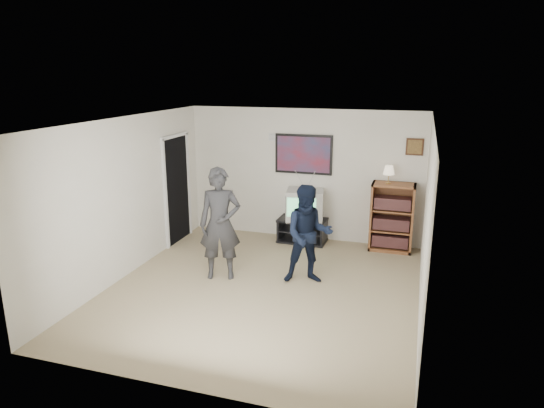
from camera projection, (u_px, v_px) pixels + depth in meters
The scene contains 13 objects.
room_shell at pixel (270, 203), 7.26m from camera, with size 4.51×5.00×2.51m.
media_stand at pixel (302, 230), 9.25m from camera, with size 0.92×0.53×0.45m.
crt_television at pixel (305, 205), 9.10m from camera, with size 0.68×0.57×0.57m, color #ACACA7, non-canonical shape.
bookshelf at pixel (392, 217), 8.72m from camera, with size 0.76×0.43×1.24m, color brown, non-canonical shape.
table_lamp at pixel (389, 175), 8.52m from camera, with size 0.20×0.20×0.32m, color beige, non-canonical shape.
person_tall at pixel (220, 224), 7.49m from camera, with size 0.64×0.42×1.76m, color #2A2A2D.
person_short at pixel (308, 235), 7.34m from camera, with size 0.75×0.58×1.54m, color black.
controller_left at pixel (223, 195), 7.62m from camera, with size 0.03×0.11×0.03m, color white.
controller_right at pixel (314, 218), 7.51m from camera, with size 0.03×0.12×0.03m, color white.
poster at pixel (303, 154), 9.12m from camera, with size 1.10×0.03×0.75m, color black.
air_vent at pixel (276, 137), 9.20m from camera, with size 0.28×0.02×0.14m, color white.
small_picture at pixel (415, 147), 8.49m from camera, with size 0.30×0.03×0.30m, color #402214.
doorway at pixel (177, 190), 9.12m from camera, with size 0.03×0.85×2.00m, color black.
Camera 1 is at (2.11, -6.34, 3.16)m, focal length 32.00 mm.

